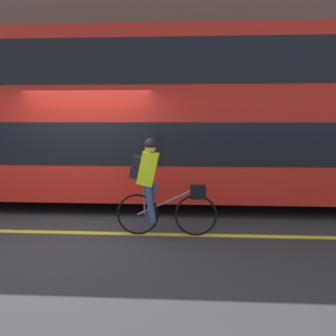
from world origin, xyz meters
TOP-DOWN VIEW (x-y plane):
  - ground_plane at (0.00, 0.00)m, footprint 80.00×80.00m
  - road_center_line at (0.00, 0.17)m, footprint 50.00×0.14m
  - sidewalk_curb at (0.00, 5.98)m, footprint 60.00×2.54m
  - building_facade at (0.00, 7.41)m, footprint 60.00×0.30m
  - bus at (1.51, 2.34)m, footprint 11.45×2.58m
  - cyclist_on_bike at (1.43, 0.14)m, footprint 1.70×0.32m

SIDE VIEW (x-z plane):
  - ground_plane at x=0.00m, z-range 0.00..0.00m
  - road_center_line at x=0.00m, z-range 0.00..0.01m
  - sidewalk_curb at x=0.00m, z-range 0.00..0.14m
  - cyclist_on_bike at x=1.43m, z-range 0.06..1.72m
  - bus at x=1.51m, z-range 0.20..3.92m
  - building_facade at x=0.00m, z-range 0.00..8.29m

